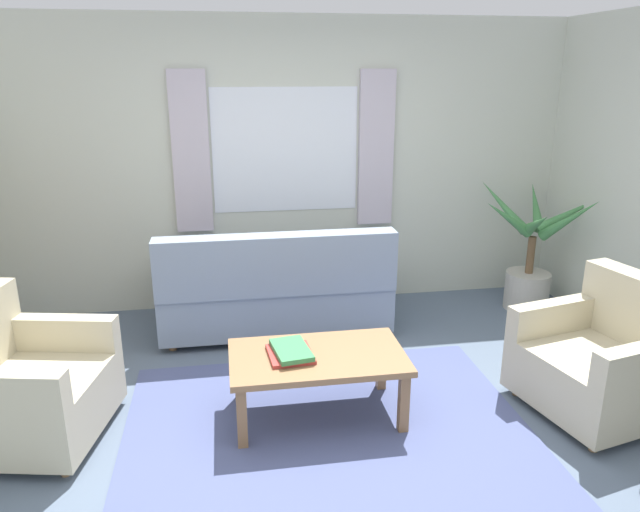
# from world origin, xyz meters

# --- Properties ---
(ground_plane) EXTENTS (6.24, 6.24, 0.00)m
(ground_plane) POSITION_xyz_m (0.00, 0.00, 0.00)
(ground_plane) COLOR slate
(wall_back) EXTENTS (5.32, 0.12, 2.60)m
(wall_back) POSITION_xyz_m (0.00, 2.26, 1.30)
(wall_back) COLOR beige
(wall_back) RESTS_ON ground_plane
(window_with_curtains) EXTENTS (1.98, 0.07, 1.40)m
(window_with_curtains) POSITION_xyz_m (0.00, 2.18, 1.45)
(window_with_curtains) COLOR white
(area_rug) EXTENTS (2.50, 1.95, 0.01)m
(area_rug) POSITION_xyz_m (0.00, 0.00, 0.01)
(area_rug) COLOR #4C5684
(area_rug) RESTS_ON ground_plane
(couch) EXTENTS (1.90, 0.82, 0.92)m
(couch) POSITION_xyz_m (-0.18, 1.53, 0.37)
(couch) COLOR gray
(couch) RESTS_ON ground_plane
(armchair_left) EXTENTS (0.97, 0.99, 0.88)m
(armchair_left) POSITION_xyz_m (-1.81, 0.23, 0.35)
(armchair_left) COLOR #BCB293
(armchair_left) RESTS_ON ground_plane
(armchair_right) EXTENTS (0.98, 1.00, 0.88)m
(armchair_right) POSITION_xyz_m (1.81, -0.03, 0.35)
(armchair_right) COLOR #BCB293
(armchair_right) RESTS_ON ground_plane
(coffee_table) EXTENTS (1.10, 0.64, 0.44)m
(coffee_table) POSITION_xyz_m (-0.04, 0.18, 0.38)
(coffee_table) COLOR olive
(coffee_table) RESTS_ON ground_plane
(book_stack_on_table) EXTENTS (0.29, 0.36, 0.05)m
(book_stack_on_table) POSITION_xyz_m (-0.20, 0.18, 0.47)
(book_stack_on_table) COLOR #B23833
(book_stack_on_table) RESTS_ON coffee_table
(potted_plant) EXTENTS (1.14, 1.09, 1.17)m
(potted_plant) POSITION_xyz_m (2.19, 1.66, 0.46)
(potted_plant) COLOR #B7B2A8
(potted_plant) RESTS_ON ground_plane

